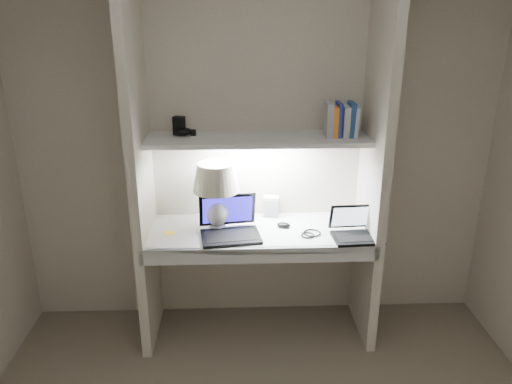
{
  "coord_description": "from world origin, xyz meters",
  "views": [
    {
      "loc": [
        -0.13,
        -1.73,
        2.13
      ],
      "look_at": [
        -0.02,
        1.05,
        1.1
      ],
      "focal_mm": 35.0,
      "sensor_mm": 36.0,
      "label": 1
    }
  ],
  "objects_px": {
    "laptop_netbook": "(355,230)",
    "book_row": "(341,120)",
    "speaker": "(271,206)",
    "laptop_main": "(230,226)",
    "table_lamp": "(216,185)"
  },
  "relations": [
    {
      "from": "laptop_netbook",
      "to": "book_row",
      "type": "bearing_deg",
      "value": 106.41
    },
    {
      "from": "book_row",
      "to": "speaker",
      "type": "bearing_deg",
      "value": 164.55
    },
    {
      "from": "laptop_netbook",
      "to": "speaker",
      "type": "bearing_deg",
      "value": 141.95
    },
    {
      "from": "book_row",
      "to": "laptop_main",
      "type": "bearing_deg",
      "value": -166.51
    },
    {
      "from": "laptop_main",
      "to": "laptop_netbook",
      "type": "distance_m",
      "value": 0.8
    },
    {
      "from": "laptop_netbook",
      "to": "book_row",
      "type": "relative_size",
      "value": 1.47
    },
    {
      "from": "speaker",
      "to": "laptop_main",
      "type": "bearing_deg",
      "value": -125.72
    },
    {
      "from": "table_lamp",
      "to": "speaker",
      "type": "distance_m",
      "value": 0.47
    },
    {
      "from": "laptop_netbook",
      "to": "table_lamp",
      "type": "bearing_deg",
      "value": 165.65
    },
    {
      "from": "table_lamp",
      "to": "laptop_netbook",
      "type": "height_order",
      "value": "table_lamp"
    },
    {
      "from": "laptop_main",
      "to": "book_row",
      "type": "xyz_separation_m",
      "value": [
        0.71,
        0.17,
        0.64
      ]
    },
    {
      "from": "table_lamp",
      "to": "laptop_netbook",
      "type": "relative_size",
      "value": 1.4
    },
    {
      "from": "table_lamp",
      "to": "laptop_netbook",
      "type": "distance_m",
      "value": 0.93
    },
    {
      "from": "table_lamp",
      "to": "laptop_netbook",
      "type": "bearing_deg",
      "value": -10.69
    },
    {
      "from": "laptop_main",
      "to": "table_lamp",
      "type": "bearing_deg",
      "value": 120.1
    }
  ]
}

